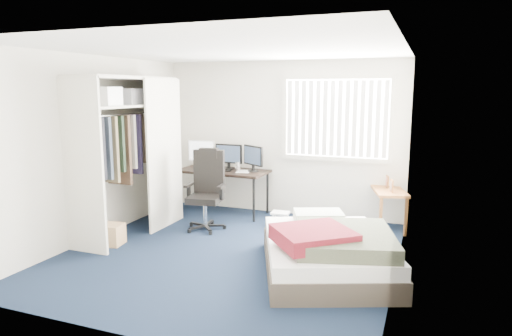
{
  "coord_description": "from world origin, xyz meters",
  "views": [
    {
      "loc": [
        2.27,
        -5.01,
        2.04
      ],
      "look_at": [
        0.2,
        0.4,
        1.04
      ],
      "focal_mm": 32.0,
      "sensor_mm": 36.0,
      "label": 1
    }
  ],
  "objects_px": {
    "bed": "(328,250)",
    "desk": "(224,168)",
    "office_chair": "(207,198)",
    "nightstand": "(389,194)"
  },
  "relations": [
    {
      "from": "bed",
      "to": "desk",
      "type": "bearing_deg",
      "value": 138.64
    },
    {
      "from": "office_chair",
      "to": "bed",
      "type": "bearing_deg",
      "value": -26.66
    },
    {
      "from": "desk",
      "to": "office_chair",
      "type": "distance_m",
      "value": 0.94
    },
    {
      "from": "office_chair",
      "to": "nightstand",
      "type": "height_order",
      "value": "office_chair"
    },
    {
      "from": "desk",
      "to": "nightstand",
      "type": "distance_m",
      "value": 2.65
    },
    {
      "from": "desk",
      "to": "office_chair",
      "type": "xyz_separation_m",
      "value": [
        0.13,
        -0.88,
        -0.31
      ]
    },
    {
      "from": "desk",
      "to": "bed",
      "type": "xyz_separation_m",
      "value": [
        2.17,
        -1.91,
        -0.5
      ]
    },
    {
      "from": "office_chair",
      "to": "bed",
      "type": "relative_size",
      "value": 0.55
    },
    {
      "from": "nightstand",
      "to": "office_chair",
      "type": "bearing_deg",
      "value": -158.77
    },
    {
      "from": "nightstand",
      "to": "bed",
      "type": "bearing_deg",
      "value": -103.3
    }
  ]
}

